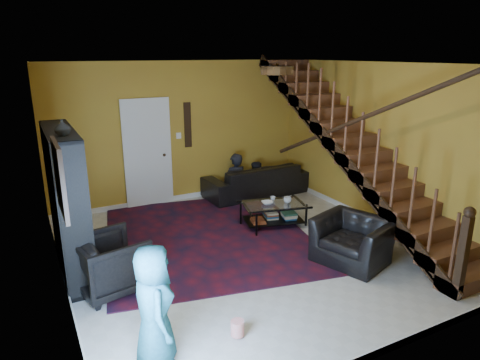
% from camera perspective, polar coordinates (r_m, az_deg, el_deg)
% --- Properties ---
extents(floor, '(5.50, 5.50, 0.00)m').
position_cam_1_polar(floor, '(6.71, 0.69, -9.39)').
color(floor, beige).
rests_on(floor, ground).
extents(room, '(5.50, 5.50, 5.50)m').
position_cam_1_polar(room, '(7.41, -13.50, -6.86)').
color(room, '#A27224').
rests_on(room, ground).
extents(staircase, '(0.95, 5.02, 3.18)m').
position_cam_1_polar(staircase, '(7.44, 15.32, 4.05)').
color(staircase, brown).
rests_on(staircase, floor).
extents(bookshelf, '(0.35, 1.80, 2.00)m').
position_cam_1_polar(bookshelf, '(6.25, -21.92, -3.09)').
color(bookshelf, black).
rests_on(bookshelf, floor).
extents(door, '(0.82, 0.05, 2.05)m').
position_cam_1_polar(door, '(8.54, -12.20, 3.27)').
color(door, silver).
rests_on(door, floor).
extents(framed_picture, '(0.04, 0.74, 0.74)m').
position_cam_1_polar(framed_picture, '(4.58, -22.92, 0.14)').
color(framed_picture, maroon).
rests_on(framed_picture, room).
extents(wall_hanging, '(0.14, 0.03, 0.90)m').
position_cam_1_polar(wall_hanging, '(8.70, -6.99, 7.30)').
color(wall_hanging, black).
rests_on(wall_hanging, room).
extents(ceiling_fixture, '(0.40, 0.40, 0.10)m').
position_cam_1_polar(ceiling_fixture, '(5.34, 4.98, 14.37)').
color(ceiling_fixture, '#3F2814').
rests_on(ceiling_fixture, room).
extents(rug, '(3.86, 4.22, 0.02)m').
position_cam_1_polar(rug, '(7.21, -4.34, -7.45)').
color(rug, '#470C18').
rests_on(rug, floor).
extents(sofa, '(2.27, 0.96, 0.65)m').
position_cam_1_polar(sofa, '(9.15, 2.17, 0.01)').
color(sofa, black).
rests_on(sofa, floor).
extents(armchair_left, '(0.97, 0.95, 0.75)m').
position_cam_1_polar(armchair_left, '(5.76, -16.81, -10.60)').
color(armchair_left, black).
rests_on(armchair_left, floor).
extents(armchair_right, '(1.17, 1.25, 0.66)m').
position_cam_1_polar(armchair_right, '(6.48, 14.83, -7.79)').
color(armchair_right, black).
rests_on(armchair_right, floor).
extents(person_adult_a, '(0.52, 0.34, 1.40)m').
position_cam_1_polar(person_adult_a, '(9.00, -0.61, -0.78)').
color(person_adult_a, black).
rests_on(person_adult_a, sofa).
extents(person_adult_b, '(0.61, 0.50, 1.17)m').
position_cam_1_polar(person_adult_b, '(9.25, 2.00, -1.05)').
color(person_adult_b, black).
rests_on(person_adult_b, sofa).
extents(person_child, '(0.45, 0.65, 1.26)m').
position_cam_1_polar(person_child, '(4.30, -11.42, -16.28)').
color(person_child, '#1C5F6C').
rests_on(person_child, armchair_left).
extents(coffee_table, '(1.19, 0.87, 0.41)m').
position_cam_1_polar(coffee_table, '(7.57, 4.48, -4.41)').
color(coffee_table, black).
rests_on(coffee_table, floor).
extents(cup_a, '(0.17, 0.17, 0.10)m').
position_cam_1_polar(cup_a, '(7.56, 6.35, -2.66)').
color(cup_a, '#999999').
rests_on(cup_a, coffee_table).
extents(cup_b, '(0.12, 0.12, 0.09)m').
position_cam_1_polar(cup_b, '(7.62, 4.40, -2.51)').
color(cup_b, '#999999').
rests_on(cup_b, coffee_table).
extents(bowl, '(0.24, 0.24, 0.05)m').
position_cam_1_polar(bowl, '(7.46, 3.65, -3.06)').
color(bowl, '#999999').
rests_on(bowl, coffee_table).
extents(vase, '(0.18, 0.18, 0.19)m').
position_cam_1_polar(vase, '(5.50, -22.61, 6.46)').
color(vase, '#999999').
rests_on(vase, bookshelf).
extents(popcorn_bucket, '(0.19, 0.19, 0.17)m').
position_cam_1_polar(popcorn_bucket, '(4.86, -0.34, -19.12)').
color(popcorn_bucket, red).
rests_on(popcorn_bucket, rug).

